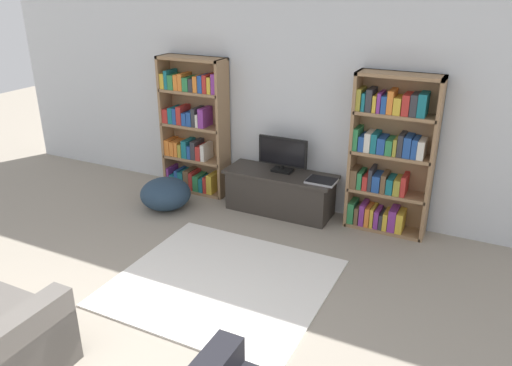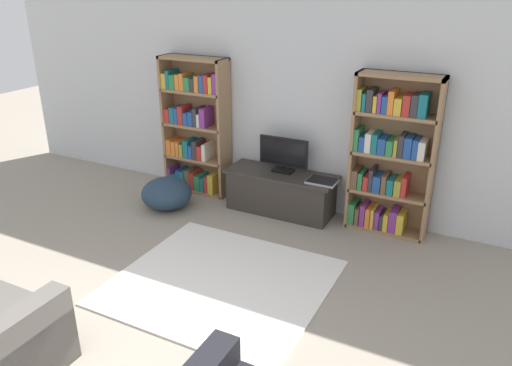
# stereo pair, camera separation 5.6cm
# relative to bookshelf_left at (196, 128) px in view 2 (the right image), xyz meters

# --- Properties ---
(wall_back) EXTENTS (8.80, 0.06, 2.60)m
(wall_back) POSITION_rel_bookshelf_left_xyz_m (1.41, 0.18, 0.45)
(wall_back) COLOR silver
(wall_back) RESTS_ON ground_plane
(bookshelf_left) EXTENTS (0.88, 0.30, 1.77)m
(bookshelf_left) POSITION_rel_bookshelf_left_xyz_m (0.00, 0.00, 0.00)
(bookshelf_left) COLOR #93704C
(bookshelf_left) RESTS_ON ground_plane
(bookshelf_right) EXTENTS (0.88, 0.30, 1.77)m
(bookshelf_right) POSITION_rel_bookshelf_left_xyz_m (2.51, 0.00, 0.01)
(bookshelf_right) COLOR #93704C
(bookshelf_right) RESTS_ON ground_plane
(tv_stand) EXTENTS (1.34, 0.49, 0.50)m
(tv_stand) POSITION_rel_bookshelf_left_xyz_m (1.28, -0.13, -0.60)
(tv_stand) COLOR #332D28
(tv_stand) RESTS_ON ground_plane
(television) EXTENTS (0.61, 0.16, 0.42)m
(television) POSITION_rel_bookshelf_left_xyz_m (1.28, -0.07, -0.13)
(television) COLOR black
(television) RESTS_ON tv_stand
(laptop) EXTENTS (0.34, 0.26, 0.03)m
(laptop) POSITION_rel_bookshelf_left_xyz_m (1.82, -0.18, -0.33)
(laptop) COLOR #B7B7BC
(laptop) RESTS_ON tv_stand
(area_rug) EXTENTS (1.92, 1.77, 0.02)m
(area_rug) POSITION_rel_bookshelf_left_xyz_m (1.43, -1.79, -0.84)
(area_rug) COLOR white
(area_rug) RESTS_ON ground_plane
(beanbag_ottoman) EXTENTS (0.62, 0.62, 0.38)m
(beanbag_ottoman) POSITION_rel_bookshelf_left_xyz_m (-0.02, -0.67, -0.66)
(beanbag_ottoman) COLOR #23384C
(beanbag_ottoman) RESTS_ON ground_plane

